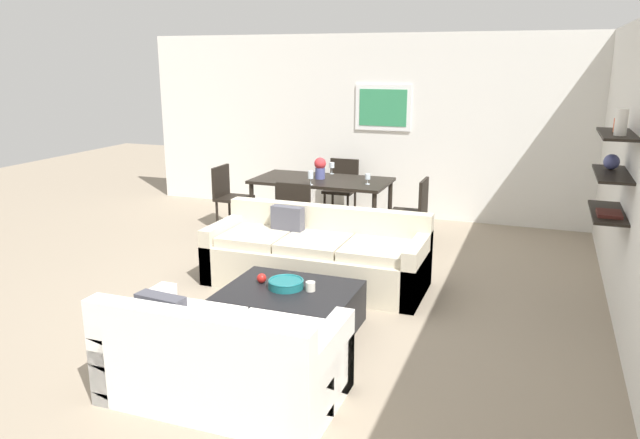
{
  "coord_description": "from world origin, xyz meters",
  "views": [
    {
      "loc": [
        2.28,
        -5.41,
        2.33
      ],
      "look_at": [
        0.2,
        0.2,
        0.75
      ],
      "focal_mm": 34.18,
      "sensor_mm": 36.0,
      "label": 1
    }
  ],
  "objects": [
    {
      "name": "ground_plane",
      "position": [
        0.0,
        0.0,
        0.0
      ],
      "size": [
        18.0,
        18.0,
        0.0
      ],
      "primitive_type": "plane",
      "color": "gray"
    },
    {
      "name": "back_wall_unit",
      "position": [
        0.3,
        3.53,
        1.35
      ],
      "size": [
        8.4,
        0.09,
        2.7
      ],
      "color": "silver",
      "rests_on": "ground"
    },
    {
      "name": "right_wall_shelf_unit",
      "position": [
        3.03,
        0.6,
        1.35
      ],
      "size": [
        0.34,
        8.2,
        2.7
      ],
      "color": "silver",
      "rests_on": "ground"
    },
    {
      "name": "sofa_beige",
      "position": [
        0.11,
        0.34,
        0.29
      ],
      "size": [
        2.3,
        0.9,
        0.78
      ],
      "color": "beige",
      "rests_on": "ground"
    },
    {
      "name": "loveseat_white",
      "position": [
        0.3,
        -2.02,
        0.29
      ],
      "size": [
        1.62,
        0.9,
        0.78
      ],
      "color": "white",
      "rests_on": "ground"
    },
    {
      "name": "coffee_table",
      "position": [
        0.3,
        -0.83,
        0.19
      ],
      "size": [
        1.14,
        0.92,
        0.38
      ],
      "color": "black",
      "rests_on": "ground"
    },
    {
      "name": "decorative_bowl",
      "position": [
        0.25,
        -0.8,
        0.42
      ],
      "size": [
        0.32,
        0.32,
        0.08
      ],
      "color": "#19666B",
      "rests_on": "coffee_table"
    },
    {
      "name": "candle_jar",
      "position": [
        0.48,
        -0.79,
        0.42
      ],
      "size": [
        0.08,
        0.08,
        0.08
      ],
      "primitive_type": "cylinder",
      "color": "silver",
      "rests_on": "coffee_table"
    },
    {
      "name": "apple_on_coffee_table",
      "position": [
        0.0,
        -0.76,
        0.42
      ],
      "size": [
        0.09,
        0.09,
        0.09
      ],
      "primitive_type": "sphere",
      "color": "red",
      "rests_on": "coffee_table"
    },
    {
      "name": "dining_table",
      "position": [
        -0.53,
        2.23,
        0.68
      ],
      "size": [
        1.84,
        0.95,
        0.75
      ],
      "color": "black",
      "rests_on": "ground"
    },
    {
      "name": "dining_chair_right_near",
      "position": [
        0.8,
        2.02,
        0.5
      ],
      "size": [
        0.44,
        0.44,
        0.88
      ],
      "color": "black",
      "rests_on": "ground"
    },
    {
      "name": "dining_chair_foot",
      "position": [
        -0.53,
        1.35,
        0.5
      ],
      "size": [
        0.44,
        0.44,
        0.88
      ],
      "color": "black",
      "rests_on": "ground"
    },
    {
      "name": "dining_chair_head",
      "position": [
        -0.53,
        3.11,
        0.5
      ],
      "size": [
        0.44,
        0.44,
        0.88
      ],
      "color": "black",
      "rests_on": "ground"
    },
    {
      "name": "dining_chair_left_near",
      "position": [
        -1.85,
        2.02,
        0.5
      ],
      "size": [
        0.44,
        0.44,
        0.88
      ],
      "color": "black",
      "rests_on": "ground"
    },
    {
      "name": "wine_glass_right_near",
      "position": [
        0.16,
        2.11,
        0.85
      ],
      "size": [
        0.07,
        0.07,
        0.14
      ],
      "color": "silver",
      "rests_on": "dining_table"
    },
    {
      "name": "wine_glass_head",
      "position": [
        -0.53,
        2.65,
        0.87
      ],
      "size": [
        0.07,
        0.07,
        0.16
      ],
      "color": "silver",
      "rests_on": "dining_table"
    },
    {
      "name": "wine_glass_foot",
      "position": [
        -0.53,
        1.81,
        0.88
      ],
      "size": [
        0.07,
        0.07,
        0.18
      ],
      "color": "silver",
      "rests_on": "dining_table"
    },
    {
      "name": "centerpiece_vase",
      "position": [
        -0.56,
        2.25,
        0.91
      ],
      "size": [
        0.16,
        0.16,
        0.29
      ],
      "color": "#4C518C",
      "rests_on": "dining_table"
    }
  ]
}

